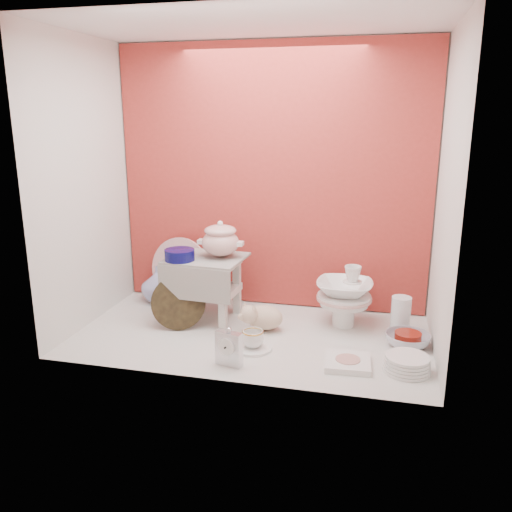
# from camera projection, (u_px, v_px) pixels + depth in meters

# --- Properties ---
(ground) EXTENTS (1.80, 1.80, 0.00)m
(ground) POSITION_uv_depth(u_px,v_px,m) (251.00, 335.00, 2.74)
(ground) COLOR silver
(ground) RESTS_ON ground
(niche_shell) EXTENTS (1.86, 1.03, 1.53)m
(niche_shell) POSITION_uv_depth(u_px,v_px,m) (260.00, 150.00, 2.67)
(niche_shell) COLOR #AE312B
(niche_shell) RESTS_ON ground
(step_stool) EXTENTS (0.43, 0.38, 0.35)m
(step_stool) POSITION_uv_depth(u_px,v_px,m) (207.00, 287.00, 2.94)
(step_stool) COLOR silver
(step_stool) RESTS_ON ground
(soup_tureen) EXTENTS (0.31, 0.31, 0.20)m
(soup_tureen) POSITION_uv_depth(u_px,v_px,m) (220.00, 239.00, 2.87)
(soup_tureen) COLOR white
(soup_tureen) RESTS_ON step_stool
(cobalt_bowl) EXTENTS (0.16, 0.16, 0.06)m
(cobalt_bowl) POSITION_uv_depth(u_px,v_px,m) (180.00, 255.00, 2.83)
(cobalt_bowl) COLOR #0A094A
(cobalt_bowl) RESTS_ON step_stool
(floral_platter) EXTENTS (0.40, 0.15, 0.39)m
(floral_platter) POSITION_uv_depth(u_px,v_px,m) (180.00, 270.00, 3.19)
(floral_platter) COLOR white
(floral_platter) RESTS_ON ground
(blue_white_vase) EXTENTS (0.25, 0.25, 0.22)m
(blue_white_vase) POSITION_uv_depth(u_px,v_px,m) (159.00, 284.00, 3.21)
(blue_white_vase) COLOR white
(blue_white_vase) RESTS_ON ground
(lacquer_tray) EXTENTS (0.31, 0.20, 0.28)m
(lacquer_tray) POSITION_uv_depth(u_px,v_px,m) (178.00, 303.00, 2.81)
(lacquer_tray) COLOR black
(lacquer_tray) RESTS_ON ground
(mantel_clock) EXTENTS (0.13, 0.07, 0.18)m
(mantel_clock) POSITION_uv_depth(u_px,v_px,m) (229.00, 347.00, 2.39)
(mantel_clock) COLOR silver
(mantel_clock) RESTS_ON ground
(plush_pig) EXTENTS (0.29, 0.23, 0.15)m
(plush_pig) POSITION_uv_depth(u_px,v_px,m) (265.00, 317.00, 2.78)
(plush_pig) COLOR #CDAC90
(plush_pig) RESTS_ON ground
(teacup_saucer) EXTENTS (0.21, 0.21, 0.01)m
(teacup_saucer) POSITION_uv_depth(u_px,v_px,m) (253.00, 348.00, 2.57)
(teacup_saucer) COLOR white
(teacup_saucer) RESTS_ON ground
(gold_rim_teacup) EXTENTS (0.13, 0.13, 0.09)m
(gold_rim_teacup) POSITION_uv_depth(u_px,v_px,m) (253.00, 339.00, 2.56)
(gold_rim_teacup) COLOR white
(gold_rim_teacup) RESTS_ON teacup_saucer
(lattice_dish) EXTENTS (0.22, 0.22, 0.03)m
(lattice_dish) POSITION_uv_depth(u_px,v_px,m) (348.00, 362.00, 2.41)
(lattice_dish) COLOR white
(lattice_dish) RESTS_ON ground
(dinner_plate_stack) EXTENTS (0.22, 0.22, 0.07)m
(dinner_plate_stack) POSITION_uv_depth(u_px,v_px,m) (407.00, 364.00, 2.34)
(dinner_plate_stack) COLOR white
(dinner_plate_stack) RESTS_ON ground
(crystal_bowl) EXTENTS (0.24, 0.24, 0.07)m
(crystal_bowl) POSITION_uv_depth(u_px,v_px,m) (408.00, 340.00, 2.59)
(crystal_bowl) COLOR silver
(crystal_bowl) RESTS_ON ground
(clear_glass_vase) EXTENTS (0.13, 0.13, 0.20)m
(clear_glass_vase) POSITION_uv_depth(u_px,v_px,m) (401.00, 316.00, 2.73)
(clear_glass_vase) COLOR silver
(clear_glass_vase) RESTS_ON ground
(porcelain_tower) EXTENTS (0.33, 0.33, 0.34)m
(porcelain_tower) POSITION_uv_depth(u_px,v_px,m) (344.00, 296.00, 2.82)
(porcelain_tower) COLOR white
(porcelain_tower) RESTS_ON ground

